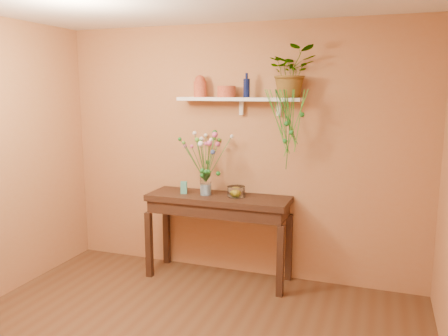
% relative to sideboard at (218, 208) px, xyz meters
% --- Properties ---
extents(room, '(4.04, 4.04, 2.70)m').
position_rel_sideboard_xyz_m(room, '(0.13, -1.74, 0.57)').
color(room, '#543520').
rests_on(room, ground).
extents(sideboard, '(1.51, 0.48, 0.92)m').
position_rel_sideboard_xyz_m(sideboard, '(0.00, 0.00, 0.00)').
color(sideboard, '#362115').
rests_on(sideboard, ground).
extents(wall_shelf, '(1.30, 0.24, 0.19)m').
position_rel_sideboard_xyz_m(wall_shelf, '(0.19, 0.14, 1.13)').
color(wall_shelf, white).
rests_on(wall_shelf, room).
extents(terracotta_jug, '(0.17, 0.17, 0.23)m').
position_rel_sideboard_xyz_m(terracotta_jug, '(-0.25, 0.14, 1.26)').
color(terracotta_jug, '#C15F3C').
rests_on(terracotta_jug, wall_shelf).
extents(terracotta_pot, '(0.24, 0.24, 0.12)m').
position_rel_sideboard_xyz_m(terracotta_pot, '(0.04, 0.14, 1.21)').
color(terracotta_pot, '#C15F3C').
rests_on(terracotta_pot, wall_shelf).
extents(blue_bottle, '(0.09, 0.09, 0.24)m').
position_rel_sideboard_xyz_m(blue_bottle, '(0.26, 0.12, 1.25)').
color(blue_bottle, '#09123C').
rests_on(blue_bottle, wall_shelf).
extents(spider_plant, '(0.55, 0.52, 0.50)m').
position_rel_sideboard_xyz_m(spider_plant, '(0.72, 0.13, 1.41)').
color(spider_plant, '#1C6520').
rests_on(spider_plant, wall_shelf).
extents(plant_fronds, '(0.42, 0.34, 0.80)m').
position_rel_sideboard_xyz_m(plant_fronds, '(0.73, -0.02, 0.91)').
color(plant_fronds, '#1C6520').
rests_on(plant_fronds, wall_shelf).
extents(glass_vase, '(0.12, 0.12, 0.25)m').
position_rel_sideboard_xyz_m(glass_vase, '(-0.14, -0.01, 0.24)').
color(glass_vase, white).
rests_on(glass_vase, sideboard).
extents(bouquet, '(0.53, 0.60, 0.54)m').
position_rel_sideboard_xyz_m(bouquet, '(-0.12, -0.03, 0.62)').
color(bouquet, '#386B28').
rests_on(bouquet, glass_vase).
extents(glass_bowl, '(0.18, 0.18, 0.11)m').
position_rel_sideboard_xyz_m(glass_bowl, '(0.19, 0.01, 0.18)').
color(glass_bowl, white).
rests_on(glass_bowl, sideboard).
extents(lemon, '(0.08, 0.08, 0.08)m').
position_rel_sideboard_xyz_m(lemon, '(0.19, 0.01, 0.18)').
color(lemon, yellow).
rests_on(lemon, glass_bowl).
extents(carton, '(0.08, 0.07, 0.13)m').
position_rel_sideboard_xyz_m(carton, '(-0.38, -0.03, 0.20)').
color(carton, teal).
rests_on(carton, sideboard).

